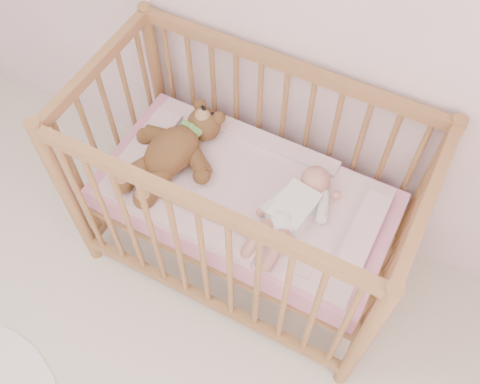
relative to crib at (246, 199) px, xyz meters
The scene contains 5 objects.
crib is the anchor object (origin of this frame).
mattress 0.01m from the crib, ahead, with size 1.22×0.62×0.13m, color pink.
blanket 0.06m from the crib, ahead, with size 1.10×0.58×0.06m, color pink, non-canonical shape.
baby 0.26m from the crib, ahead, with size 0.26×0.53×0.13m, color white, non-canonical shape.
teddy_bear 0.36m from the crib, behind, with size 0.41×0.58×0.16m, color brown, non-canonical shape.
Camera 1 is at (0.84, 0.52, 2.40)m, focal length 40.00 mm.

